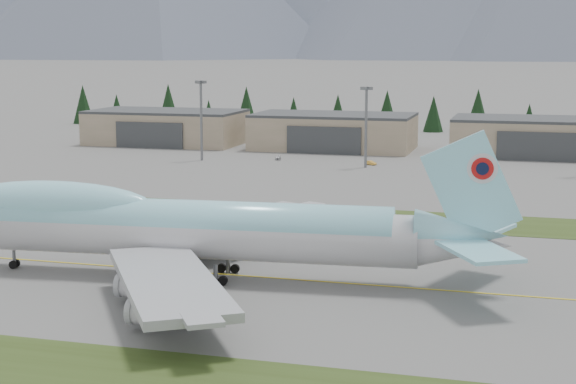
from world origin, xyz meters
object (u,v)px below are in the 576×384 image
(hangar_left, at_px, (166,127))
(service_vehicle_a, at_px, (278,160))
(service_vehicle_b, at_px, (370,165))
(hangar_center, at_px, (334,131))
(boeing_747_freighter, at_px, (189,228))
(hangar_right, at_px, (538,137))

(hangar_left, bearing_deg, service_vehicle_a, -32.27)
(service_vehicle_a, distance_m, service_vehicle_b, 26.93)
(hangar_center, bearing_deg, service_vehicle_a, -107.79)
(boeing_747_freighter, relative_size, service_vehicle_a, 21.48)
(hangar_left, bearing_deg, boeing_747_freighter, -65.58)
(boeing_747_freighter, height_order, service_vehicle_b, boeing_747_freighter)
(hangar_right, bearing_deg, hangar_center, 180.00)
(hangar_left, distance_m, hangar_center, 55.00)
(hangar_left, bearing_deg, hangar_center, 0.00)
(hangar_right, bearing_deg, service_vehicle_a, -157.37)
(hangar_center, distance_m, service_vehicle_a, 30.80)
(hangar_right, xyz_separation_m, service_vehicle_a, (-69.27, -28.88, -5.39))
(hangar_center, relative_size, service_vehicle_a, 13.01)
(hangar_center, height_order, service_vehicle_b, hangar_center)
(service_vehicle_a, bearing_deg, service_vehicle_b, -20.03)
(service_vehicle_a, height_order, service_vehicle_b, service_vehicle_a)
(boeing_747_freighter, xyz_separation_m, hangar_center, (-14.21, 152.47, -1.49))
(hangar_left, height_order, service_vehicle_a, hangar_left)
(service_vehicle_b, bearing_deg, hangar_right, -22.14)
(hangar_center, relative_size, hangar_right, 1.00)
(hangar_left, distance_m, service_vehicle_b, 79.62)
(service_vehicle_a, bearing_deg, hangar_right, 10.81)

